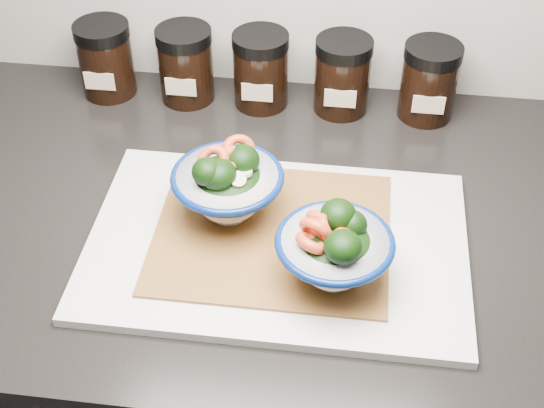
# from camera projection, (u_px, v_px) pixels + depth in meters

# --- Properties ---
(countertop) EXTENTS (3.50, 0.60, 0.04)m
(countertop) POSITION_uv_depth(u_px,v_px,m) (257.00, 222.00, 0.97)
(countertop) COLOR black
(countertop) RESTS_ON cabinet
(cutting_board) EXTENTS (0.45, 0.30, 0.01)m
(cutting_board) POSITION_uv_depth(u_px,v_px,m) (277.00, 244.00, 0.90)
(cutting_board) COLOR silver
(cutting_board) RESTS_ON countertop
(bamboo_mat) EXTENTS (0.28, 0.24, 0.00)m
(bamboo_mat) POSITION_uv_depth(u_px,v_px,m) (272.00, 232.00, 0.91)
(bamboo_mat) COLOR #9E652F
(bamboo_mat) RESTS_ON cutting_board
(bowl_left) EXTENTS (0.14, 0.14, 0.11)m
(bowl_left) POSITION_uv_depth(u_px,v_px,m) (228.00, 185.00, 0.90)
(bowl_left) COLOR white
(bowl_left) RESTS_ON bamboo_mat
(bowl_right) EXTENTS (0.13, 0.13, 0.10)m
(bowl_right) POSITION_uv_depth(u_px,v_px,m) (334.00, 251.00, 0.82)
(bowl_right) COLOR white
(bowl_right) RESTS_ON bamboo_mat
(spice_jar_a) EXTENTS (0.08, 0.08, 0.11)m
(spice_jar_a) POSITION_uv_depth(u_px,v_px,m) (106.00, 59.00, 1.12)
(spice_jar_a) COLOR black
(spice_jar_a) RESTS_ON countertop
(spice_jar_b) EXTENTS (0.08, 0.08, 0.11)m
(spice_jar_b) POSITION_uv_depth(u_px,v_px,m) (186.00, 64.00, 1.11)
(spice_jar_b) COLOR black
(spice_jar_b) RESTS_ON countertop
(spice_jar_c) EXTENTS (0.08, 0.08, 0.11)m
(spice_jar_c) POSITION_uv_depth(u_px,v_px,m) (261.00, 70.00, 1.10)
(spice_jar_c) COLOR black
(spice_jar_c) RESTS_ON countertop
(spice_jar_d) EXTENTS (0.08, 0.08, 0.11)m
(spice_jar_d) POSITION_uv_depth(u_px,v_px,m) (342.00, 75.00, 1.09)
(spice_jar_d) COLOR black
(spice_jar_d) RESTS_ON countertop
(spice_jar_e) EXTENTS (0.08, 0.08, 0.11)m
(spice_jar_e) POSITION_uv_depth(u_px,v_px,m) (429.00, 81.00, 1.08)
(spice_jar_e) COLOR black
(spice_jar_e) RESTS_ON countertop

